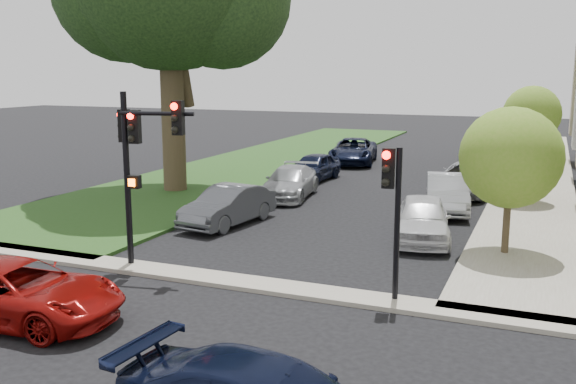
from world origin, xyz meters
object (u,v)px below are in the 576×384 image
at_px(car_parked_4, 489,149).
at_px(car_parked_8, 353,151).
at_px(small_tree_b, 523,144).
at_px(car_parked_5, 228,206).
at_px(car_parked_1, 447,193).
at_px(car_parked_2, 467,179).
at_px(car_parked_7, 314,167).
at_px(traffic_signal_secondary, 393,196).
at_px(small_tree_c, 532,114).
at_px(small_tree_a, 511,158).
at_px(car_cross_near, 17,292).
at_px(traffic_signal_main, 138,148).
at_px(car_parked_6, 290,182).
at_px(car_parked_0, 422,219).

relative_size(car_parked_4, car_parked_8, 0.89).
distance_m(small_tree_b, car_parked_5, 12.89).
relative_size(car_parked_1, car_parked_5, 1.04).
relative_size(car_parked_2, car_parked_7, 1.26).
bearing_deg(traffic_signal_secondary, small_tree_c, 84.45).
relative_size(car_parked_2, car_parked_4, 1.07).
relative_size(small_tree_a, car_cross_near, 0.93).
bearing_deg(small_tree_a, traffic_signal_main, -151.25).
bearing_deg(small_tree_a, small_tree_b, 90.00).
distance_m(small_tree_a, car_parked_2, 10.35).
xyz_separation_m(car_parked_6, car_parked_7, (-0.54, 4.63, 0.02)).
height_order(traffic_signal_secondary, car_parked_7, traffic_signal_secondary).
relative_size(small_tree_a, traffic_signal_secondary, 1.19).
bearing_deg(car_parked_2, car_parked_4, 98.96).
relative_size(car_parked_0, car_parked_1, 0.97).
height_order(car_parked_4, car_parked_8, car_parked_8).
height_order(car_parked_1, car_parked_7, car_parked_1).
xyz_separation_m(car_parked_0, car_parked_4, (0.19, 21.36, -0.04)).
bearing_deg(traffic_signal_secondary, traffic_signal_main, 179.68).
height_order(small_tree_b, traffic_signal_secondary, small_tree_b).
height_order(small_tree_b, car_parked_7, small_tree_b).
relative_size(small_tree_a, car_parked_0, 1.04).
bearing_deg(traffic_signal_secondary, car_parked_8, 108.74).
bearing_deg(car_parked_4, car_parked_8, -148.78).
xyz_separation_m(car_parked_4, car_parked_8, (-7.53, -4.81, 0.05)).
distance_m(car_parked_5, car_parked_8, 17.05).
distance_m(traffic_signal_secondary, car_parked_1, 11.22).
bearing_deg(car_parked_4, car_parked_5, -109.68).
height_order(small_tree_a, small_tree_c, small_tree_c).
height_order(car_parked_4, car_parked_5, car_parked_5).
relative_size(traffic_signal_main, car_parked_4, 1.03).
bearing_deg(car_parked_0, car_parked_6, 132.26).
height_order(traffic_signal_secondary, car_parked_4, traffic_signal_secondary).
xyz_separation_m(traffic_signal_main, car_parked_1, (6.96, 11.01, -2.74)).
xyz_separation_m(small_tree_a, car_parked_6, (-9.62, 6.02, -2.36)).
bearing_deg(car_parked_2, car_parked_7, -177.95).
distance_m(car_parked_1, car_parked_8, 13.84).
relative_size(small_tree_a, car_parked_2, 0.87).
height_order(car_parked_7, car_parked_8, car_parked_8).
xyz_separation_m(car_parked_2, car_parked_5, (-7.40, -9.43, -0.01)).
height_order(car_cross_near, car_parked_2, car_parked_2).
bearing_deg(traffic_signal_main, car_parked_8, 91.14).
xyz_separation_m(car_parked_0, car_parked_8, (-7.34, 16.55, 0.02)).
bearing_deg(small_tree_b, car_parked_6, -165.13).
height_order(car_parked_0, car_parked_2, car_parked_0).
height_order(car_parked_2, car_parked_8, car_parked_8).
xyz_separation_m(small_tree_a, car_cross_near, (-9.90, -9.69, -2.36)).
height_order(car_cross_near, car_parked_7, car_parked_7).
bearing_deg(car_parked_8, small_tree_b, -51.45).
distance_m(traffic_signal_secondary, car_parked_6, 13.61).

